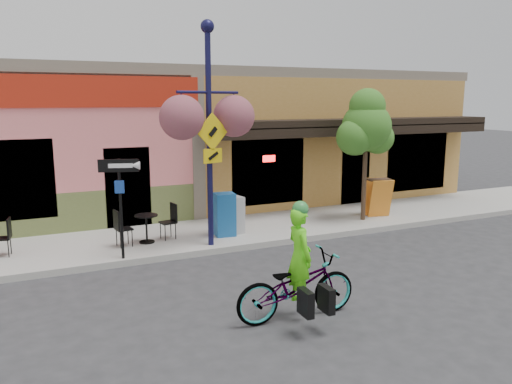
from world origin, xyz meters
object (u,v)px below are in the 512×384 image
Objects in this scene: building at (189,136)px; lamp_post at (209,136)px; bicycle at (296,286)px; cyclist_rider at (299,271)px; newspaper_box_grey at (234,215)px; one_way_sign at (121,209)px; street_tree at (365,155)px; newspaper_box_blue at (225,214)px.

lamp_post is (-1.58, -6.67, 0.47)m from building.
bicycle is at bearing -104.36° from lamp_post.
newspaper_box_grey is (0.81, 4.82, -0.18)m from cyclist_rider.
one_way_sign is 6.99m from street_tree.
newspaper_box_grey is at bearing 33.24° from one_way_sign.
newspaper_box_blue is 0.29× the size of street_tree.
one_way_sign is at bearing 30.07° from bicycle.
one_way_sign is 2.86m from newspaper_box_blue.
cyclist_rider is 4.77m from newspaper_box_blue.
lamp_post is 4.90m from street_tree.
one_way_sign reaches higher than bicycle.
one_way_sign is (-2.15, 3.93, 0.43)m from cyclist_rider.
street_tree is (6.91, 0.73, 0.79)m from one_way_sign.
lamp_post reaches higher than newspaper_box_grey.
bicycle is at bearing -135.87° from street_tree.
building is at bearing 117.91° from street_tree.
building is 16.72× the size of newspaper_box_blue.
street_tree is at bearing 5.33° from newspaper_box_blue.
lamp_post is at bearing -103.32° from building.
lamp_post is 2.37× the size of one_way_sign.
bicycle is 4.77m from newspaper_box_blue.
lamp_post reaches higher than bicycle.
street_tree is at bearing -43.64° from cyclist_rider.
cyclist_rider is at bearing -98.00° from building.
one_way_sign is at bearing 30.64° from cyclist_rider.
bicycle is 4.64m from lamp_post.
one_way_sign is 0.58× the size of street_tree.
newspaper_box_grey is (-0.70, -5.95, -1.62)m from building.
street_tree reaches higher than one_way_sign.
lamp_post reaches higher than cyclist_rider.
building reaches higher than newspaper_box_blue.
lamp_post is 4.73× the size of newspaper_box_blue.
cyclist_rider reaches higher than newspaper_box_grey.
bicycle is 1.93× the size of newspaper_box_blue.
street_tree reaches higher than bicycle.
newspaper_box_blue is at bearing -173.72° from newspaper_box_grey.
newspaper_box_grey is at bearing 24.04° from newspaper_box_blue.
cyclist_rider is at bearing -135.57° from street_tree.
street_tree reaches higher than newspaper_box_grey.
lamp_post reaches higher than street_tree.
bicycle is at bearing 91.93° from cyclist_rider.
newspaper_box_blue is at bearing -4.52° from cyclist_rider.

